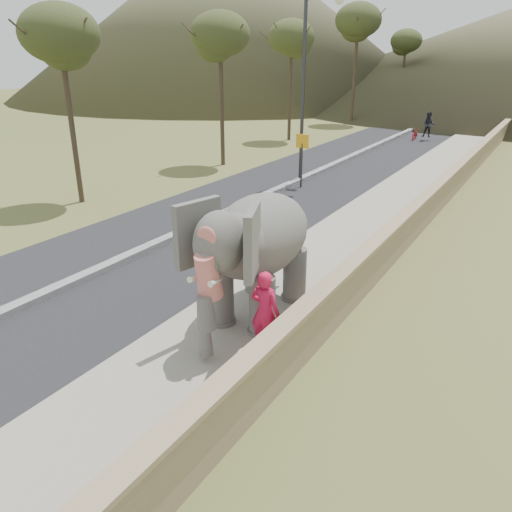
{
  "coord_description": "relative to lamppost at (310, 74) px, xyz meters",
  "views": [
    {
      "loc": [
        5.22,
        -8.81,
        5.65
      ],
      "look_at": [
        0.2,
        -0.45,
        1.7
      ],
      "focal_mm": 35.0,
      "sensor_mm": 36.0,
      "label": 1
    }
  ],
  "objects": [
    {
      "name": "motorcyclist",
      "position": [
        1.53,
        15.59,
        -4.06
      ],
      "size": [
        1.65,
        1.63,
        1.98
      ],
      "color": "maroon",
      "rests_on": "ground"
    },
    {
      "name": "road",
      "position": [
        -0.31,
        -2.27,
        -4.86
      ],
      "size": [
        7.0,
        120.0,
        0.03
      ],
      "primitive_type": "cube",
      "color": "black",
      "rests_on": "ground"
    },
    {
      "name": "ground",
      "position": [
        4.69,
        -12.27,
        -4.87
      ],
      "size": [
        160.0,
        160.0,
        0.0
      ],
      "primitive_type": "plane",
      "color": "olive",
      "rests_on": "ground"
    },
    {
      "name": "elephant_and_man",
      "position": [
        4.71,
        -12.25,
        -3.3
      ],
      "size": [
        2.41,
        4.11,
        2.87
      ],
      "color": "slate",
      "rests_on": "ground"
    },
    {
      "name": "hill_left",
      "position": [
        -33.31,
        42.73,
        6.13
      ],
      "size": [
        60.0,
        60.0,
        22.0
      ],
      "primitive_type": "cone",
      "color": "brown",
      "rests_on": "ground"
    },
    {
      "name": "walkway",
      "position": [
        4.69,
        -2.27,
        -4.8
      ],
      "size": [
        3.0,
        120.0,
        0.15
      ],
      "primitive_type": "cube",
      "color": "#9E9687",
      "rests_on": "ground"
    },
    {
      "name": "median",
      "position": [
        -0.31,
        -2.27,
        -4.76
      ],
      "size": [
        0.35,
        120.0,
        0.22
      ],
      "primitive_type": "cube",
      "color": "black",
      "rests_on": "ground"
    },
    {
      "name": "signboard",
      "position": [
        0.19,
        -0.92,
        -3.23
      ],
      "size": [
        0.6,
        0.08,
        2.4
      ],
      "color": "#2D2D33",
      "rests_on": "ground"
    },
    {
      "name": "trees",
      "position": [
        5.09,
        16.78,
        -0.81
      ],
      "size": [
        48.22,
        45.67,
        9.92
      ],
      "color": "#473828",
      "rests_on": "ground"
    },
    {
      "name": "parapet",
      "position": [
        6.34,
        -2.27,
        -4.32
      ],
      "size": [
        0.3,
        120.0,
        1.1
      ],
      "primitive_type": "cube",
      "color": "tan",
      "rests_on": "ground"
    },
    {
      "name": "lamppost",
      "position": [
        0.0,
        0.0,
        0.0
      ],
      "size": [
        1.76,
        0.36,
        8.0
      ],
      "color": "#2F2F34",
      "rests_on": "ground"
    }
  ]
}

